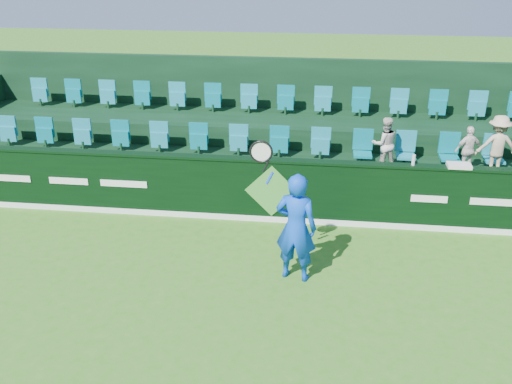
# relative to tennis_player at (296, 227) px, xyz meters

# --- Properties ---
(ground) EXTENTS (60.00, 60.00, 0.00)m
(ground) POSITION_rel_tennis_player_xyz_m (-0.60, -1.85, -0.98)
(ground) COLOR #326E1A
(ground) RESTS_ON ground
(sponsor_hoarding) EXTENTS (16.00, 0.25, 1.35)m
(sponsor_hoarding) POSITION_rel_tennis_player_xyz_m (-0.59, 2.15, -0.30)
(sponsor_hoarding) COLOR black
(sponsor_hoarding) RESTS_ON ground
(stand_tier_front) EXTENTS (16.00, 2.00, 0.80)m
(stand_tier_front) POSITION_rel_tennis_player_xyz_m (-0.60, 3.25, -0.58)
(stand_tier_front) COLOR black
(stand_tier_front) RESTS_ON ground
(stand_tier_back) EXTENTS (16.00, 1.80, 1.30)m
(stand_tier_back) POSITION_rel_tennis_player_xyz_m (-0.60, 5.15, -0.33)
(stand_tier_back) COLOR black
(stand_tier_back) RESTS_ON ground
(stand_rear) EXTENTS (16.00, 4.10, 2.60)m
(stand_rear) POSITION_rel_tennis_player_xyz_m (-0.60, 5.59, 0.24)
(stand_rear) COLOR black
(stand_rear) RESTS_ON ground
(seat_row_front) EXTENTS (13.50, 0.50, 0.60)m
(seat_row_front) POSITION_rel_tennis_player_xyz_m (-0.60, 3.65, 0.12)
(seat_row_front) COLOR teal
(seat_row_front) RESTS_ON stand_tier_front
(seat_row_back) EXTENTS (13.50, 0.50, 0.60)m
(seat_row_back) POSITION_rel_tennis_player_xyz_m (-0.60, 5.45, 0.62)
(seat_row_back) COLOR teal
(seat_row_back) RESTS_ON stand_tier_back
(tennis_player) EXTENTS (1.22, 0.60, 2.56)m
(tennis_player) POSITION_rel_tennis_player_xyz_m (0.00, 0.00, 0.00)
(tennis_player) COLOR blue
(tennis_player) RESTS_ON ground
(spectator_left) EXTENTS (0.65, 0.56, 1.16)m
(spectator_left) POSITION_rel_tennis_player_xyz_m (1.68, 3.27, 0.41)
(spectator_left) COLOR beige
(spectator_left) RESTS_ON stand_tier_front
(spectator_middle) EXTENTS (0.65, 0.43, 1.03)m
(spectator_middle) POSITION_rel_tennis_player_xyz_m (3.41, 3.27, 0.34)
(spectator_middle) COLOR silver
(spectator_middle) RESTS_ON stand_tier_front
(spectator_right) EXTENTS (0.84, 0.49, 1.28)m
(spectator_right) POSITION_rel_tennis_player_xyz_m (3.97, 3.27, 0.47)
(spectator_right) COLOR tan
(spectator_right) RESTS_ON stand_tier_front
(towel) EXTENTS (0.45, 0.29, 0.07)m
(towel) POSITION_rel_tennis_player_xyz_m (3.00, 2.15, 0.41)
(towel) COLOR silver
(towel) RESTS_ON sponsor_hoarding
(drinks_bottle) EXTENTS (0.07, 0.07, 0.21)m
(drinks_bottle) POSITION_rel_tennis_player_xyz_m (2.14, 2.15, 0.48)
(drinks_bottle) COLOR silver
(drinks_bottle) RESTS_ON sponsor_hoarding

